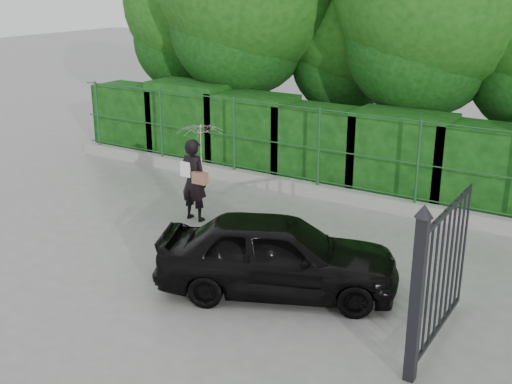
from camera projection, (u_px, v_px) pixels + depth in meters
The scene contains 7 objects.
ground at pixel (182, 263), 11.41m from camera, with size 80.00×80.00×0.00m, color gray.
kerb at pixel (302, 188), 14.98m from camera, with size 14.00×0.25×0.30m, color #9E9E99.
fence at pixel (312, 146), 14.53m from camera, with size 14.13×0.06×1.80m.
hedge at pixel (325, 144), 15.47m from camera, with size 14.20×1.20×2.25m.
gate at pixel (429, 280), 8.14m from camera, with size 0.22×2.33×2.36m.
woman at pixel (198, 158), 13.03m from camera, with size 0.94×0.96×2.05m.
car at pixel (278, 254), 10.20m from camera, with size 1.54×3.83×1.31m, color black.
Camera 1 is at (6.64, -8.12, 4.86)m, focal length 45.00 mm.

